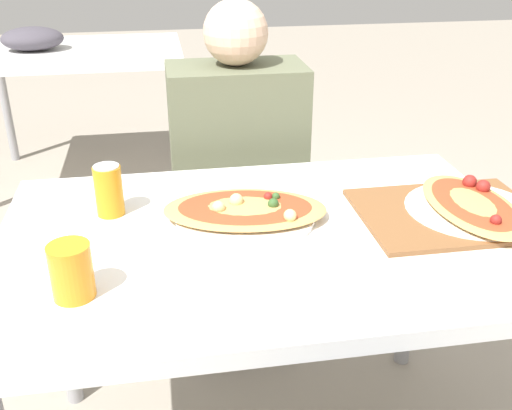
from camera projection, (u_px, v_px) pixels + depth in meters
dining_table at (265, 262)px, 1.39m from camera, size 1.20×0.79×0.74m
chair_far_seated at (234, 189)px, 2.11m from camera, size 0.40×0.40×0.93m
person_seated at (238, 154)px, 1.93m from camera, size 0.43×0.27×1.17m
pizza_main at (245, 211)px, 1.42m from camera, size 0.42×0.33×0.06m
soda_can at (109, 190)px, 1.42m from camera, size 0.07×0.07×0.12m
drink_glass at (71, 271)px, 1.11m from camera, size 0.08×0.08×0.11m
serving_tray at (449, 213)px, 1.43m from camera, size 0.43×0.33×0.01m
pizza_second at (472, 207)px, 1.44m from camera, size 0.32×0.36×0.06m
background_table at (71, 60)px, 3.21m from camera, size 1.10×0.80×0.86m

